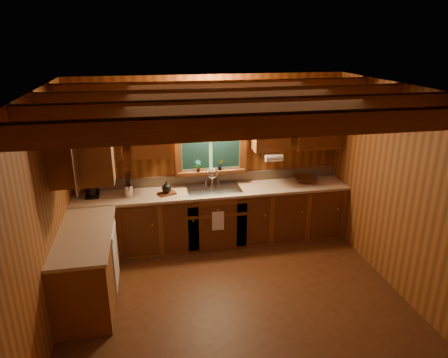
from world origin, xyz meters
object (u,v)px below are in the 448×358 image
sink (214,192)px  coffee_maker (92,185)px  wicker_basket (305,179)px  cutting_board (167,193)px

sink → coffee_maker: size_ratio=2.41×
sink → wicker_basket: bearing=1.7°
sink → wicker_basket: 1.50m
sink → coffee_maker: 1.82m
coffee_maker → wicker_basket: (3.31, -0.03, -0.12)m
sink → cutting_board: sink is taller
coffee_maker → wicker_basket: coffee_maker is taller
sink → cutting_board: size_ratio=3.29×
sink → coffee_maker: coffee_maker is taller
sink → cutting_board: 0.73m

